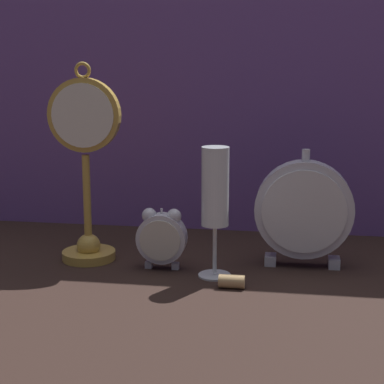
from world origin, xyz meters
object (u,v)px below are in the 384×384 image
object	(u,v)px
alarm_clock_twin_bell	(162,236)
mantel_clock_silver	(304,210)
wine_cork	(232,281)
pocket_watch_on_stand	(86,172)
champagne_flute	(215,195)

from	to	relation	value
alarm_clock_twin_bell	mantel_clock_silver	size ratio (longest dim) A/B	0.52
wine_cork	pocket_watch_on_stand	bearing A→B (deg)	158.52
champagne_flute	mantel_clock_silver	bearing A→B (deg)	27.64
pocket_watch_on_stand	wine_cork	bearing A→B (deg)	-21.48
alarm_clock_twin_bell	mantel_clock_silver	distance (m)	0.25
pocket_watch_on_stand	champagne_flute	distance (m)	0.25
pocket_watch_on_stand	alarm_clock_twin_bell	size ratio (longest dim) A/B	3.29
wine_cork	mantel_clock_silver	bearing A→B (deg)	48.82
mantel_clock_silver	wine_cork	xyz separation A→B (m)	(-0.11, -0.13, -0.09)
mantel_clock_silver	wine_cork	distance (m)	0.20
mantel_clock_silver	wine_cork	bearing A→B (deg)	-131.18
alarm_clock_twin_bell	wine_cork	world-z (taller)	alarm_clock_twin_bell
wine_cork	champagne_flute	bearing A→B (deg)	123.33
mantel_clock_silver	champagne_flute	distance (m)	0.17
pocket_watch_on_stand	mantel_clock_silver	bearing A→B (deg)	3.13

